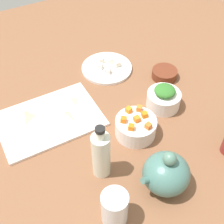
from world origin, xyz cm
name	(u,v)px	position (x,y,z in cm)	size (l,w,h in cm)	color
tabletop	(112,125)	(0.00, 0.00, 1.50)	(190.00, 190.00, 3.00)	brown
cutting_board	(49,119)	(19.18, -11.04, 3.50)	(35.28, 24.28, 1.00)	white
plate_tofu	(107,68)	(-11.91, -26.63, 3.60)	(20.70, 20.70, 1.20)	white
bowl_greens	(163,100)	(-20.10, 1.91, 6.07)	(12.10, 12.10, 6.14)	white
bowl_carrots	(136,127)	(-4.47, 8.30, 6.17)	(13.70, 13.70, 6.33)	white
bowl_small_side	(164,74)	(-29.97, -11.26, 4.74)	(10.04, 10.04, 3.47)	maroon
teapot	(166,173)	(-1.73, 29.07, 9.02)	(15.35, 13.55, 15.08)	#47746B
bottle_1	(101,154)	(12.30, 16.17, 11.62)	(5.52, 5.52, 20.22)	silver
drinking_glass_0	(115,208)	(16.00, 31.08, 8.56)	(7.27, 7.27, 11.11)	white
carrot_cube_0	(145,115)	(-7.85, 7.93, 10.23)	(1.80, 1.80, 1.80)	orange
carrot_cube_1	(124,120)	(-0.65, 6.64, 10.23)	(1.80, 1.80, 1.80)	orange
carrot_cube_2	(137,119)	(-4.62, 8.39, 10.23)	(1.80, 1.80, 1.80)	orange
carrot_cube_3	(148,126)	(-6.24, 12.65, 10.23)	(1.80, 1.80, 1.80)	orange
carrot_cube_4	(131,127)	(-1.25, 10.53, 10.23)	(1.80, 1.80, 1.80)	orange
carrot_cube_5	(129,110)	(-4.34, 3.61, 10.23)	(1.80, 1.80, 1.80)	orange
carrot_cube_6	(139,108)	(-7.81, 4.73, 10.23)	(1.80, 1.80, 1.80)	orange
chopped_greens_mound	(165,91)	(-20.10, 1.91, 10.62)	(7.55, 7.54, 2.96)	#33722A
tofu_cube_0	(111,60)	(-14.68, -28.52, 5.30)	(2.20, 2.20, 2.20)	white
tofu_cube_1	(117,64)	(-16.02, -25.23, 5.30)	(2.20, 2.20, 2.20)	#F3E7CD
tofu_cube_2	(100,66)	(-9.09, -27.39, 5.30)	(2.20, 2.20, 2.20)	white
tofu_cube_3	(108,71)	(-10.51, -23.14, 5.30)	(2.20, 2.20, 2.20)	white
tofu_cube_4	(101,60)	(-11.09, -30.46, 5.30)	(2.20, 2.20, 2.20)	#FBE3CB
dumpling_0	(25,114)	(26.20, -15.49, 5.48)	(5.31, 5.01, 2.96)	beige
dumpling_1	(64,115)	(14.06, -9.01, 5.35)	(5.79, 4.98, 2.70)	beige
dumpling_2	(70,100)	(9.28, -14.93, 5.14)	(5.32, 4.72, 2.27)	beige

